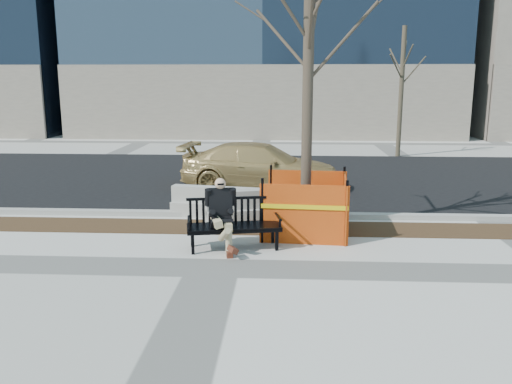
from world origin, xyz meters
TOP-DOWN VIEW (x-y plane):
  - ground at (0.00, 0.00)m, footprint 120.00×120.00m
  - mulch_strip at (0.00, 2.60)m, footprint 40.00×1.20m
  - asphalt_street at (0.00, 8.80)m, footprint 60.00×10.40m
  - curb at (0.00, 3.55)m, footprint 60.00×0.25m
  - bench at (0.26, 1.11)m, footprint 1.95×1.01m
  - seated_man at (0.02, 1.11)m, footprint 0.77×1.08m
  - tree_fence at (1.70, 2.29)m, footprint 2.86×2.86m
  - sedan at (0.52, 6.90)m, footprint 4.95×2.49m
  - jersey_barrier_left at (-0.20, 3.51)m, footprint 2.63×0.94m
  - jersey_barrier_right at (0.84, 3.05)m, footprint 2.86×1.34m
  - far_tree_right at (6.09, 14.11)m, footprint 2.82×2.82m

SIDE VIEW (x-z plane):
  - ground at x=0.00m, z-range 0.00..0.00m
  - bench at x=0.26m, z-range -0.49..0.49m
  - seated_man at x=0.02m, z-range -0.69..0.69m
  - tree_fence at x=1.70m, z-range -3.33..3.33m
  - sedan at x=0.52m, z-range -0.69..0.69m
  - jersey_barrier_left at x=-0.20m, z-range -0.37..0.37m
  - jersey_barrier_right at x=0.84m, z-range -0.40..0.40m
  - far_tree_right at x=6.09m, z-range -2.91..2.91m
  - asphalt_street at x=0.00m, z-range 0.00..0.01m
  - mulch_strip at x=0.00m, z-range -0.01..0.01m
  - curb at x=0.00m, z-range 0.00..0.12m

